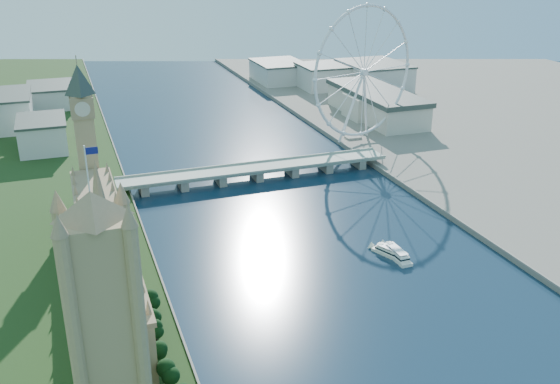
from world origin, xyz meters
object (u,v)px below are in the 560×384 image
tour_boat_near (389,256)px  london_eye (364,73)px  victoria_tower (104,306)px  tour_boat_far (396,258)px

tour_boat_near → london_eye: bearing=45.7°
victoria_tower → london_eye: (254.98, 300.08, 13.03)m
tour_boat_near → tour_boat_far: 4.58m
tour_boat_near → tour_boat_far: bearing=-77.1°
victoria_tower → london_eye: london_eye is taller
victoria_tower → london_eye: 393.99m
london_eye → tour_boat_far: bearing=-111.1°
victoria_tower → tour_boat_near: 200.71m
london_eye → tour_boat_near: bearing=-112.0°
london_eye → tour_boat_near: 235.39m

